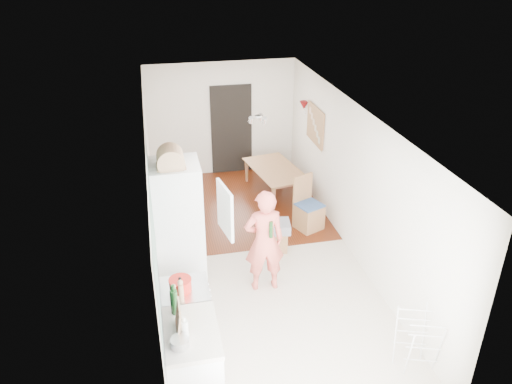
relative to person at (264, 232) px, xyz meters
name	(u,v)px	position (x,y,z in m)	size (l,w,h in m)	color
room_shell	(256,190)	(0.06, 0.80, 0.29)	(3.20, 7.00, 2.50)	white
floor	(256,257)	(0.06, 0.80, -0.96)	(3.20, 7.00, 0.01)	beige
wood_floor_overlay	(237,205)	(0.06, 2.65, -0.96)	(3.20, 3.30, 0.01)	#5F220D
sage_wall_panel	(154,235)	(-1.53, -1.20, 0.89)	(0.02, 3.00, 1.30)	slate
tile_splashback	(162,318)	(-1.53, -1.75, 0.19)	(0.02, 1.90, 0.50)	black
doorway_recess	(231,130)	(0.26, 4.28, 0.04)	(0.90, 0.04, 2.00)	black
base_cabinet	(193,363)	(-1.24, -1.75, -0.53)	(0.60, 0.90, 0.86)	silver
worktop	(190,332)	(-1.24, -1.75, -0.07)	(0.62, 0.92, 0.06)	beige
range_cooker	(187,319)	(-1.24, -1.00, -0.52)	(0.60, 0.60, 0.88)	silver
cooker_top	(184,290)	(-1.24, -1.00, -0.06)	(0.60, 0.60, 0.04)	silver
fridge_housing	(179,234)	(-1.21, 0.02, 0.11)	(0.66, 0.66, 2.15)	silver
fridge_door	(225,210)	(-0.60, -0.28, 0.59)	(0.56, 0.04, 0.70)	silver
fridge_interior	(200,202)	(-0.90, 0.02, 0.59)	(0.02, 0.52, 0.66)	white
pinboard	(316,125)	(1.64, 2.70, 0.59)	(0.03, 0.90, 0.70)	tan
pinboard_frame	(315,125)	(1.62, 2.70, 0.59)	(0.01, 0.94, 0.74)	#A8684B
wall_sconce	(304,105)	(1.60, 3.35, 0.79)	(0.18, 0.18, 0.16)	maroon
person	(264,232)	(0.00, 0.00, 0.00)	(0.70, 0.46, 1.92)	#E96356
dining_table	(277,182)	(0.98, 3.03, -0.73)	(1.34, 0.74, 0.47)	#A8684B
dining_chair	(309,204)	(1.18, 1.50, -0.46)	(0.42, 0.42, 1.00)	#A8684B
stool	(278,240)	(0.46, 0.94, -0.77)	(0.29, 0.29, 0.38)	#A8684B
grey_drape	(279,226)	(0.47, 0.92, -0.49)	(0.37, 0.37, 0.17)	gray
drying_rack	(417,342)	(1.44, -1.95, -0.57)	(0.40, 0.36, 0.79)	silver
bread_bin	(171,160)	(-1.25, -0.07, 1.28)	(0.37, 0.35, 0.19)	tan
red_casserole	(180,285)	(-1.28, -1.02, 0.04)	(0.28, 0.28, 0.16)	red
steel_pan	(180,343)	(-1.37, -1.97, 0.01)	(0.20, 0.20, 0.10)	silver
held_bottle	(271,230)	(0.07, -0.13, 0.12)	(0.05, 0.05, 0.25)	#184119
bottle_a	(175,302)	(-1.38, -1.43, 0.12)	(0.07, 0.07, 0.32)	#184119
bottle_b	(173,302)	(-1.39, -1.41, 0.11)	(0.07, 0.07, 0.30)	#184119
bottle_c	(185,329)	(-1.30, -1.82, 0.06)	(0.08, 0.08, 0.21)	silver
pepper_mill_front	(174,296)	(-1.37, -1.26, 0.07)	(0.06, 0.06, 0.21)	tan
pepper_mill_back	(181,293)	(-1.29, -1.22, 0.07)	(0.06, 0.06, 0.23)	tan
chopping_boards	(178,318)	(-1.36, -1.72, 0.13)	(0.04, 0.25, 0.33)	tan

